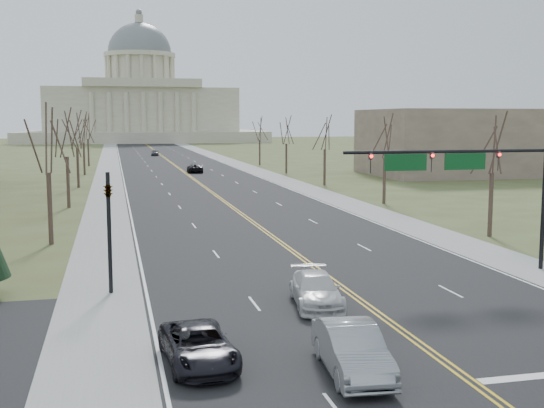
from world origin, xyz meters
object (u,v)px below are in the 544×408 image
car_sb_inner_lead (352,349)px  car_far_nb (195,168)px  car_sb_outer_lead (198,345)px  car_far_sb (155,153)px  signal_left (109,219)px  signal_mast (464,170)px  car_sb_inner_second (316,290)px

car_sb_inner_lead → car_far_nb: 88.40m
car_far_nb → car_sb_outer_lead: bearing=85.7°
car_sb_outer_lead → car_far_sb: bearing=83.0°
signal_left → car_sb_outer_lead: bearing=-74.5°
signal_mast → car_sb_outer_lead: bearing=-145.9°
signal_mast → car_sb_inner_second: (-9.75, -4.48, -5.01)m
signal_left → car_sb_inner_second: (9.20, -4.48, -2.96)m
car_sb_inner_lead → car_far_sb: 140.69m
car_sb_inner_second → car_far_nb: (3.87, 79.88, -0.04)m
signal_mast → car_far_nb: signal_mast is taller
signal_left → signal_mast: bearing=-0.0°
signal_mast → car_sb_outer_lead: (-15.95, -10.80, -5.07)m
car_sb_inner_lead → car_far_nb: bearing=91.4°
signal_mast → car_far_sb: bearing=94.0°
car_sb_outer_lead → signal_left: bearing=101.4°
car_sb_outer_lead → car_sb_inner_lead: bearing=-26.7°
signal_left → car_far_nb: size_ratio=1.19×
signal_left → car_far_sb: 128.24m
signal_left → car_sb_outer_lead: 11.61m
signal_left → car_far_nb: bearing=80.2°
car_far_nb → car_sb_inner_lead: bearing=89.0°
car_far_nb → car_far_sb: size_ratio=1.22×
car_far_nb → car_far_sb: car_far_sb is taller
car_sb_inner_second → car_far_nb: size_ratio=1.01×
signal_left → car_sb_inner_second: signal_left is taller
car_sb_inner_lead → car_far_sb: (2.03, 140.67, -0.13)m
car_sb_outer_lead → car_far_sb: car_far_sb is taller
car_far_nb → car_sb_inner_second: bearing=89.5°
car_sb_inner_lead → car_sb_inner_second: (1.28, 8.37, -0.10)m
car_sb_inner_second → car_far_nb: 79.97m
car_sb_outer_lead → car_far_nb: size_ratio=0.97×
signal_mast → car_far_sb: 128.24m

